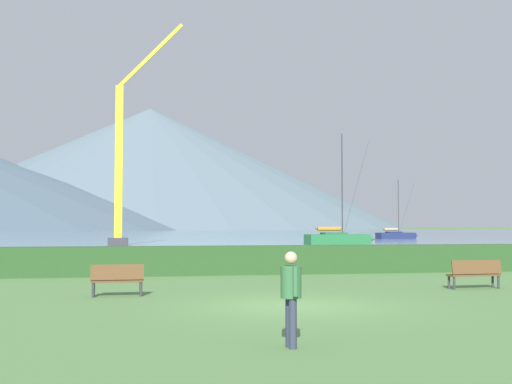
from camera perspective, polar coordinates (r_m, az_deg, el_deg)
ground_plane at (r=17.15m, az=3.19°, el=-9.97°), size 1000.00×1000.00×0.00m
harbor_water at (r=153.62m, az=-8.79°, el=-3.67°), size 320.00×246.00×0.00m
hedge_line at (r=27.87m, az=-2.11°, el=-6.00°), size 80.00×1.20×1.21m
sailboat_slip_1 at (r=71.42m, az=7.24°, el=-4.03°), size 8.13×2.95×12.15m
sailboat_slip_4 at (r=101.66m, az=12.22°, el=-3.71°), size 6.99×2.76×9.08m
park_bench_near_path at (r=19.71m, az=-12.07°, el=-7.44°), size 1.54×0.50×0.95m
park_bench_under_tree at (r=22.77m, az=18.66°, el=-6.72°), size 1.81×0.57×0.95m
person_standing_walker at (r=11.31m, az=3.09°, el=-8.66°), size 0.36×0.57×1.65m
dock_crane at (r=68.06m, az=-11.73°, el=1.89°), size 7.49×2.00×23.33m
distant_hill_west_ridge at (r=418.92m, az=-9.32°, el=2.08°), size 315.61×315.61×76.56m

